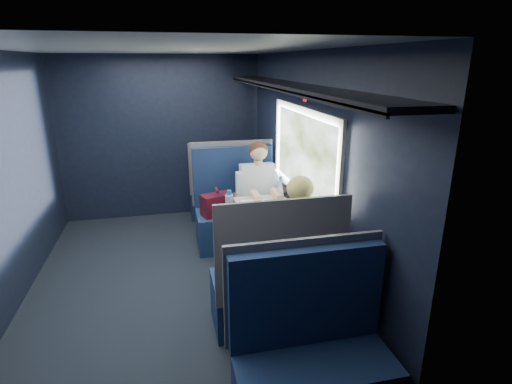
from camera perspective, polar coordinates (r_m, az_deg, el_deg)
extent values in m
cube|color=black|center=(4.31, -12.04, -12.99)|extent=(2.80, 4.20, 0.01)
cube|color=black|center=(4.10, 7.52, 3.19)|extent=(0.10, 4.20, 2.30)
cube|color=black|center=(5.95, -13.31, 7.53)|extent=(2.80, 0.10, 2.30)
cube|color=black|center=(1.88, -12.67, -16.24)|extent=(2.80, 0.10, 2.30)
cube|color=silver|center=(3.71, -14.56, 19.96)|extent=(2.80, 4.20, 0.10)
cube|color=beige|center=(3.97, 6.88, 11.47)|extent=(0.03, 1.84, 0.07)
cube|color=beige|center=(4.15, 6.44, -0.26)|extent=(0.03, 1.84, 0.07)
cube|color=beige|center=(3.24, 11.82, 2.05)|extent=(0.03, 0.07, 0.78)
cube|color=beige|center=(4.86, 3.18, 7.72)|extent=(0.03, 0.07, 0.78)
cube|color=black|center=(3.90, 4.75, 14.89)|extent=(0.36, 4.10, 0.04)
cube|color=black|center=(3.85, 2.25, 14.60)|extent=(0.02, 4.10, 0.03)
cube|color=red|center=(3.95, 7.02, 13.55)|extent=(0.01, 0.10, 0.12)
cylinder|color=#54565E|center=(4.23, -0.27, -7.77)|extent=(0.08, 0.08, 0.70)
cube|color=#B3B4AF|center=(4.12, 2.17, -2.89)|extent=(0.62, 1.00, 0.04)
cube|color=#0D1B3D|center=(4.97, -2.59, -5.26)|extent=(1.00, 0.50, 0.45)
cube|color=#0D1B3D|center=(5.05, -3.30, 2.34)|extent=(1.00, 0.10, 0.75)
cube|color=#54565E|center=(5.09, -3.41, 2.77)|extent=(1.04, 0.03, 0.82)
cube|color=#54565E|center=(4.80, -2.53, -1.93)|extent=(0.06, 0.40, 0.20)
cube|color=#4E101E|center=(4.77, -5.57, -1.79)|extent=(0.41, 0.30, 0.26)
cylinder|color=#4E101E|center=(4.71, -5.64, 0.31)|extent=(0.08, 0.15, 0.03)
cylinder|color=silver|center=(4.70, -3.82, -1.96)|extent=(0.10, 0.10, 0.27)
cylinder|color=blue|center=(4.65, -3.86, -0.09)|extent=(0.05, 0.05, 0.06)
cube|color=#0D1B3D|center=(3.62, 2.06, -14.86)|extent=(1.00, 0.50, 0.45)
cube|color=#0D1B3D|center=(3.07, 3.64, -8.42)|extent=(1.00, 0.10, 0.75)
cube|color=#54565E|center=(3.02, 3.95, -8.45)|extent=(1.04, 0.03, 0.82)
cube|color=#54565E|center=(3.50, 1.91, -9.96)|extent=(0.06, 0.40, 0.20)
cube|color=#0D1B3D|center=(5.98, -4.50, -1.16)|extent=(1.00, 0.40, 0.45)
cube|color=#0D1B3D|center=(5.59, -4.27, 3.41)|extent=(1.00, 0.10, 0.66)
cube|color=#54565E|center=(5.53, -4.19, 3.47)|extent=(1.04, 0.03, 0.72)
cube|color=#0D1B3D|center=(2.63, 7.18, -14.58)|extent=(1.00, 0.10, 0.66)
cube|color=#54565E|center=(2.67, 6.78, -13.60)|extent=(1.04, 0.03, 0.72)
cube|color=black|center=(4.78, 0.62, -2.29)|extent=(0.36, 0.44, 0.16)
cube|color=black|center=(4.71, 1.18, -6.59)|extent=(0.32, 0.12, 0.45)
cube|color=silver|center=(4.84, 0.19, 1.13)|extent=(0.40, 0.29, 0.53)
cylinder|color=#D8A88C|center=(4.73, 0.30, 4.23)|extent=(0.10, 0.10, 0.06)
sphere|color=#D8A88C|center=(4.68, 0.36, 5.78)|extent=(0.21, 0.21, 0.21)
sphere|color=#382114|center=(4.69, 0.32, 6.00)|extent=(0.22, 0.22, 0.22)
cube|color=silver|center=(4.76, -2.28, 0.82)|extent=(0.09, 0.12, 0.34)
cube|color=silver|center=(4.86, 2.82, 1.16)|extent=(0.09, 0.12, 0.34)
cube|color=black|center=(3.65, 5.39, -9.14)|extent=(0.36, 0.44, 0.16)
cube|color=black|center=(3.96, 4.34, -11.78)|extent=(0.32, 0.12, 0.45)
cube|color=black|center=(3.40, 6.35, -6.59)|extent=(0.40, 0.29, 0.53)
cylinder|color=#D8A88C|center=(3.33, 6.29, -1.93)|extent=(0.10, 0.10, 0.06)
sphere|color=#D8A88C|center=(3.31, 6.26, 0.38)|extent=(0.21, 0.21, 0.21)
sphere|color=#D4CA63|center=(3.29, 6.35, 0.55)|extent=(0.22, 0.22, 0.22)
cube|color=black|center=(3.38, 2.57, -6.69)|extent=(0.09, 0.12, 0.34)
cube|color=black|center=(3.51, 9.55, -5.93)|extent=(0.09, 0.12, 0.34)
cube|color=#D4CA63|center=(3.30, 6.76, -5.12)|extent=(0.26, 0.07, 0.36)
cube|color=white|center=(4.04, 1.92, -2.99)|extent=(0.70, 0.90, 0.01)
cube|color=silver|center=(4.29, 3.33, -1.63)|extent=(0.26, 0.32, 0.01)
cube|color=silver|center=(4.29, 4.70, -0.12)|extent=(0.06, 0.29, 0.20)
cube|color=black|center=(4.29, 4.62, -0.13)|extent=(0.04, 0.25, 0.16)
cylinder|color=silver|center=(4.49, 3.54, 0.50)|extent=(0.07, 0.07, 0.20)
cylinder|color=blue|center=(4.46, 3.57, 1.98)|extent=(0.04, 0.04, 0.04)
cylinder|color=white|center=(4.56, 3.63, 0.00)|extent=(0.06, 0.06, 0.08)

